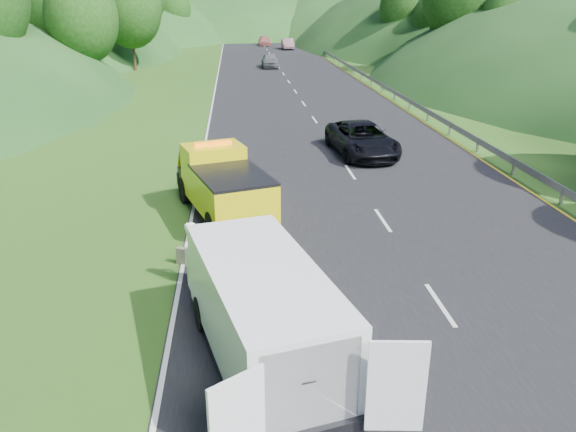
{
  "coord_description": "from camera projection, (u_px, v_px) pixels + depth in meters",
  "views": [
    {
      "loc": [
        -2.17,
        -14.41,
        7.51
      ],
      "look_at": [
        -0.68,
        1.47,
        1.3
      ],
      "focal_mm": 35.0,
      "sensor_mm": 36.0,
      "label": 1
    }
  ],
  "objects": [
    {
      "name": "ground",
      "position": [
        316.0,
        275.0,
        16.29
      ],
      "size": [
        320.0,
        320.0,
        0.0
      ],
      "primitive_type": "plane",
      "color": "#38661E",
      "rests_on": "ground"
    },
    {
      "name": "hills_backdrop",
      "position": [
        267.0,
        30.0,
        141.81
      ],
      "size": [
        201.0,
        288.6,
        44.0
      ],
      "primitive_type": null,
      "color": "#2D5B23",
      "rests_on": "ground"
    },
    {
      "name": "tow_truck",
      "position": [
        223.0,
        183.0,
        20.3
      ],
      "size": [
        3.84,
        6.28,
        2.54
      ],
      "rotation": [
        0.0,
        0.0,
        0.31
      ],
      "color": "black",
      "rests_on": "ground"
    },
    {
      "name": "woman",
      "position": [
        196.0,
        282.0,
        15.87
      ],
      "size": [
        0.58,
        0.72,
        1.81
      ],
      "primitive_type": "imported",
      "rotation": [
        0.0,
        0.0,
        1.42
      ],
      "color": "white",
      "rests_on": "ground"
    },
    {
      "name": "road_surface",
      "position": [
        289.0,
        82.0,
        53.65
      ],
      "size": [
        14.0,
        200.0,
        0.02
      ],
      "primitive_type": "cube",
      "color": "black",
      "rests_on": "ground"
    },
    {
      "name": "dist_car_c",
      "position": [
        265.0,
        46.0,
        94.54
      ],
      "size": [
        1.99,
        4.89,
        1.42
      ],
      "primitive_type": "imported",
      "color": "#AF5F57",
      "rests_on": "ground"
    },
    {
      "name": "passing_suv",
      "position": [
        361.0,
        155.0,
        28.79
      ],
      "size": [
        3.19,
        6.01,
        1.61
      ],
      "primitive_type": "imported",
      "rotation": [
        0.0,
        0.0,
        0.09
      ],
      "color": "black",
      "rests_on": "ground"
    },
    {
      "name": "dist_car_b",
      "position": [
        288.0,
        49.0,
        87.52
      ],
      "size": [
        1.69,
        4.83,
        1.59
      ],
      "primitive_type": "imported",
      "color": "#724C5A",
      "rests_on": "ground"
    },
    {
      "name": "tree_line_right",
      "position": [
        425.0,
        59.0,
        73.94
      ],
      "size": [
        14.0,
        140.0,
        14.0
      ],
      "primitive_type": null,
      "color": "#2B5D1B",
      "rests_on": "ground"
    },
    {
      "name": "child",
      "position": [
        214.0,
        279.0,
        16.05
      ],
      "size": [
        0.55,
        0.51,
        0.9
      ],
      "primitive_type": "imported",
      "rotation": [
        0.0,
        0.0,
        -0.49
      ],
      "color": "tan",
      "rests_on": "ground"
    },
    {
      "name": "white_van",
      "position": [
        261.0,
        307.0,
        11.95
      ],
      "size": [
        4.44,
        7.25,
        2.4
      ],
      "rotation": [
        0.0,
        0.0,
        0.24
      ],
      "color": "black",
      "rests_on": "ground"
    },
    {
      "name": "dist_car_a",
      "position": [
        270.0,
        68.0,
        64.51
      ],
      "size": [
        1.86,
        4.62,
        1.58
      ],
      "primitive_type": "imported",
      "color": "#4F5155",
      "rests_on": "ground"
    },
    {
      "name": "suitcase",
      "position": [
        182.0,
        256.0,
        16.89
      ],
      "size": [
        0.37,
        0.3,
        0.53
      ],
      "primitive_type": "cube",
      "rotation": [
        0.0,
        0.0,
        -0.43
      ],
      "color": "#63634A",
      "rests_on": "ground"
    },
    {
      "name": "tree_line_left",
      "position": [
        99.0,
        62.0,
        70.3
      ],
      "size": [
        14.0,
        140.0,
        14.0
      ],
      "primitive_type": null,
      "color": "#2B5D1B",
      "rests_on": "ground"
    },
    {
      "name": "guardrail",
      "position": [
        341.0,
        66.0,
        65.88
      ],
      "size": [
        0.06,
        140.0,
        1.52
      ],
      "primitive_type": "cube",
      "color": "gray",
      "rests_on": "ground"
    }
  ]
}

